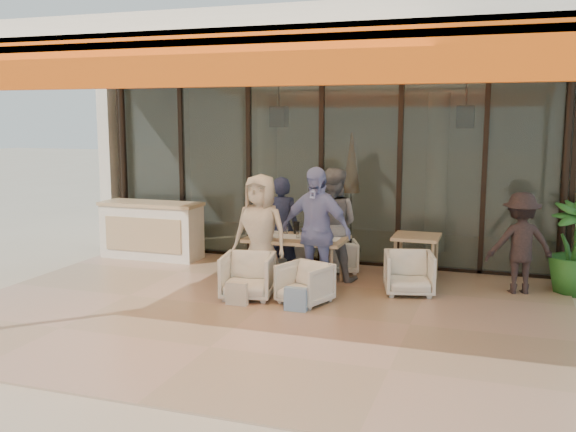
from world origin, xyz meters
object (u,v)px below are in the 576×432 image
object	(u,v)px
host_counter	(152,230)
chair_near_left	(248,274)
standing_woman	(520,244)
potted_palm	(575,248)
dining_table	(297,241)
chair_far_right	(339,255)
side_table	(417,242)
diner_navy	(281,227)
diner_grey	(332,225)
side_chair	(409,271)
chair_far_left	(291,251)
chair_near_right	(305,282)
diner_cream	(260,233)
diner_periwinkle	(315,232)

from	to	relation	value
host_counter	chair_near_left	world-z (taller)	host_counter
standing_woman	potted_palm	world-z (taller)	standing_woman
dining_table	chair_far_right	world-z (taller)	dining_table
side_table	potted_palm	xyz separation A→B (m)	(2.25, 0.09, 0.04)
chair_far_right	diner_navy	world-z (taller)	diner_navy
potted_palm	side_table	bearing A→B (deg)	-177.60
chair_near_left	diner_grey	xyz separation A→B (m)	(0.84, 1.40, 0.53)
chair_near_left	diner_navy	distance (m)	1.47
side_table	side_chair	bearing A→B (deg)	-90.00
diner_grey	standing_woman	distance (m)	2.79
chair_far_left	chair_near_right	xyz separation A→B (m)	(0.84, -1.90, 0.00)
chair_near_left	side_table	xyz separation A→B (m)	(2.12, 1.69, 0.28)
host_counter	diner_grey	xyz separation A→B (m)	(3.46, -0.42, 0.36)
chair_far_right	chair_near_right	world-z (taller)	chair_near_right
dining_table	diner_grey	distance (m)	0.65
host_counter	chair_far_left	distance (m)	2.63
diner_navy	potted_palm	distance (m)	4.39
diner_cream	side_table	distance (m)	2.45
chair_far_right	chair_near_right	xyz separation A→B (m)	(0.00, -1.90, 0.02)
diner_cream	host_counter	bearing A→B (deg)	158.35
chair_far_left	diner_cream	distance (m)	1.50
diner_grey	host_counter	bearing A→B (deg)	-8.13
potted_palm	side_chair	bearing A→B (deg)	-159.44
diner_navy	diner_periwinkle	world-z (taller)	diner_periwinkle
host_counter	chair_near_right	world-z (taller)	host_counter
side_chair	chair_near_right	bearing A→B (deg)	-158.15
chair_far_left	standing_woman	distance (m)	3.67
chair_near_right	diner_cream	distance (m)	1.12
standing_woman	diner_periwinkle	bearing A→B (deg)	3.24
diner_grey	chair_far_left	bearing A→B (deg)	-31.96
host_counter	chair_far_left	world-z (taller)	host_counter
diner_navy	diner_grey	size ratio (longest dim) A/B	0.91
chair_far_left	side_table	distance (m)	2.16
diner_navy	host_counter	bearing A→B (deg)	-27.53
diner_grey	diner_cream	distance (m)	1.23
diner_grey	diner_periwinkle	distance (m)	0.90
chair_far_left	chair_near_left	size ratio (longest dim) A/B	0.88
host_counter	chair_near_right	size ratio (longest dim) A/B	2.92
diner_periwinkle	chair_near_right	bearing A→B (deg)	-79.29
chair_far_right	chair_near_left	world-z (taller)	chair_near_left
dining_table	diner_grey	size ratio (longest dim) A/B	0.84
chair_far_left	side_table	size ratio (longest dim) A/B	0.85
host_counter	diner_grey	bearing A→B (deg)	-6.94
chair_near_right	standing_woman	distance (m)	3.20
host_counter	standing_woman	world-z (taller)	standing_woman
chair_near_right	potted_palm	world-z (taller)	potted_palm
chair_near_right	host_counter	bearing A→B (deg)	171.78
chair_far_right	diner_cream	xyz separation A→B (m)	(-0.84, -1.40, 0.56)
chair_near_right	standing_woman	size ratio (longest dim) A/B	0.42
side_chair	chair_near_left	bearing A→B (deg)	-170.53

